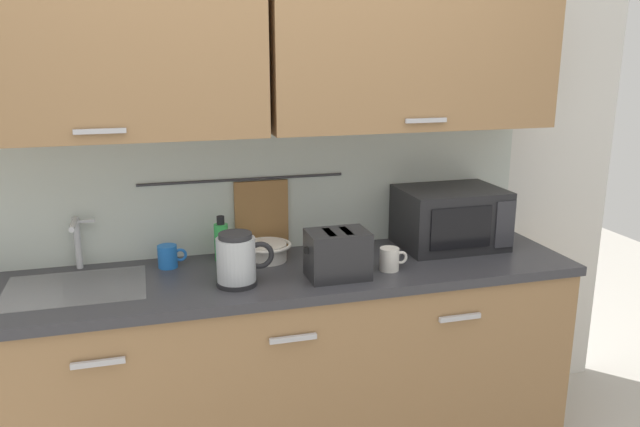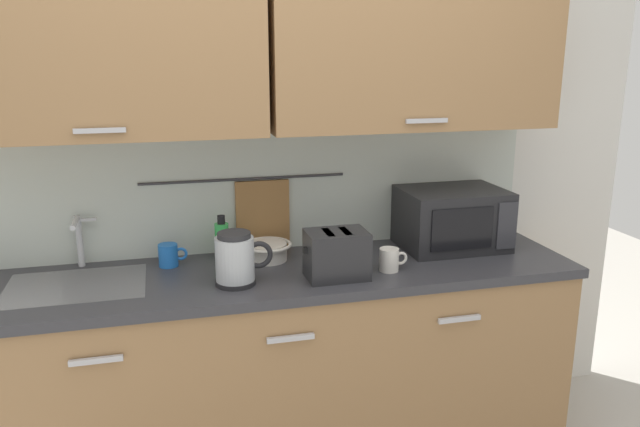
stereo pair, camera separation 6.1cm
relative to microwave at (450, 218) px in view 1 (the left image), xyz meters
The scene contains 10 objects.
counter_unit 1.04m from the microwave, behind, with size 2.53×0.64×0.90m.
back_wall_assembly 0.98m from the microwave, behind, with size 3.70×0.41×2.50m.
sink_faucet 1.62m from the microwave, behind, with size 0.09×0.17×0.22m.
microwave is the anchor object (origin of this frame).
electric_kettle 1.04m from the microwave, 167.37° to the right, with size 0.23×0.16×0.21m.
dish_soap_bottle 1.04m from the microwave, behind, with size 0.06×0.06×0.20m.
mug_near_sink 1.26m from the microwave, behind, with size 0.12×0.08×0.09m.
mixing_bowl 0.86m from the microwave, behind, with size 0.21×0.21×0.08m.
toaster 0.67m from the microwave, 157.86° to the right, with size 0.26×0.17×0.19m.
mug_by_kettle 0.46m from the microwave, 148.95° to the right, with size 0.12×0.08×0.09m.
Camera 1 is at (-0.48, -2.09, 1.78)m, focal length 35.16 mm.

